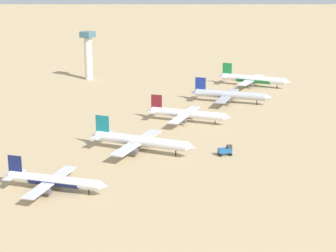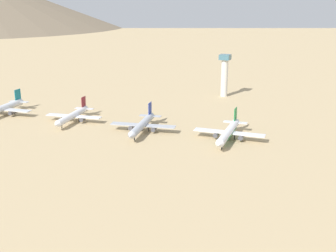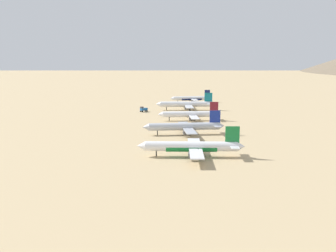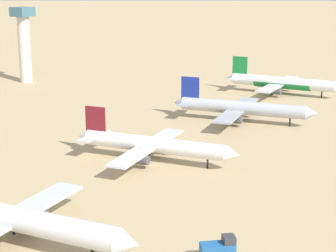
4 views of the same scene
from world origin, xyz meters
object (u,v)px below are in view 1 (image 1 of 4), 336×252
(parked_jet_0, at_px, (53,181))
(parked_jet_2, at_px, (187,114))
(parked_jet_3, at_px, (229,95))
(service_truck, at_px, (226,150))
(parked_jet_1, at_px, (140,141))
(parked_jet_4, at_px, (253,79))
(control_tower, at_px, (88,53))

(parked_jet_0, bearing_deg, parked_jet_2, 91.90)
(parked_jet_0, distance_m, parked_jet_3, 139.54)
(service_truck, bearing_deg, parked_jet_1, -157.11)
(parked_jet_2, distance_m, parked_jet_4, 89.85)
(parked_jet_1, xyz_separation_m, parked_jet_4, (-9.66, 136.91, -0.11))
(parked_jet_1, distance_m, parked_jet_3, 91.97)
(parked_jet_0, relative_size, parked_jet_3, 0.85)
(control_tower, bearing_deg, parked_jet_0, -55.80)
(parked_jet_0, xyz_separation_m, parked_jet_3, (-2.16, 139.52, 0.63))
(parked_jet_2, distance_m, control_tower, 116.51)
(parked_jet_2, relative_size, parked_jet_4, 0.92)
(parked_jet_0, relative_size, parked_jet_1, 0.82)
(parked_jet_2, xyz_separation_m, service_truck, (35.59, -34.33, -1.85))
(parked_jet_3, height_order, parked_jet_4, parked_jet_4)
(parked_jet_4, bearing_deg, service_truck, -72.10)
(parked_jet_2, xyz_separation_m, control_tower, (-100.46, 57.64, 12.67))
(parked_jet_0, bearing_deg, parked_jet_4, 92.37)
(service_truck, bearing_deg, parked_jet_3, 113.65)
(parked_jet_2, relative_size, service_truck, 7.29)
(parked_jet_2, height_order, control_tower, control_tower)
(parked_jet_0, xyz_separation_m, parked_jet_2, (-3.15, 94.82, 0.38))
(parked_jet_1, height_order, service_truck, parked_jet_1)
(parked_jet_0, xyz_separation_m, parked_jet_4, (-7.63, 184.56, 0.68))
(parked_jet_3, xyz_separation_m, parked_jet_4, (-5.47, 45.04, 0.05))
(parked_jet_3, relative_size, parked_jet_4, 0.97)
(service_truck, xyz_separation_m, control_tower, (-136.05, 91.97, 14.52))
(service_truck, bearing_deg, parked_jet_2, 136.03)
(parked_jet_0, bearing_deg, parked_jet_3, 90.89)
(parked_jet_0, distance_m, service_truck, 68.66)
(parked_jet_3, bearing_deg, control_tower, 172.73)
(control_tower, bearing_deg, parked_jet_4, 18.49)
(parked_jet_4, bearing_deg, parked_jet_0, -87.63)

